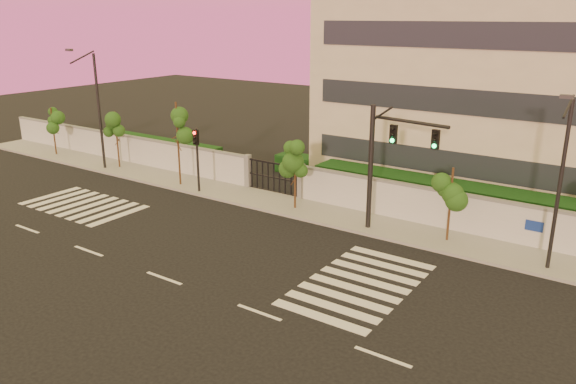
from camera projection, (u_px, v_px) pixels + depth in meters
The scene contains 15 objects.
ground at pixel (164, 278), 23.47m from camera, with size 120.00×120.00×0.00m, color black.
sidewalk at pixel (301, 208), 31.70m from camera, with size 60.00×3.00×0.15m, color gray.
perimeter_wall at pixel (317, 186), 32.52m from camera, with size 60.00×0.36×2.20m.
hedge_row at pixel (355, 182), 34.17m from camera, with size 41.00×4.25×1.80m.
institutional_building at pixel (529, 90), 34.03m from camera, with size 24.40×12.40×12.25m.
road_markings at pixel (198, 241), 27.27m from camera, with size 57.00×7.62×0.02m.
street_tree_a at pixel (53, 121), 42.94m from camera, with size 1.37×1.09×3.78m.
street_tree_b at pixel (116, 127), 39.22m from camera, with size 1.38×1.10×4.12m.
street_tree_c at pixel (177, 125), 34.84m from camera, with size 1.47×1.17×5.42m.
street_tree_d at pixel (296, 160), 30.77m from camera, with size 1.51×1.20×3.96m.
street_tree_e at pixel (452, 188), 26.31m from camera, with size 1.35×1.08×3.75m.
traffic_signal_main at pixel (386, 155), 27.12m from camera, with size 4.04×0.85×6.41m.
traffic_signal_secondary at pixel (197, 153), 33.84m from camera, with size 0.32×0.32×4.08m.
streetlight_west at pixel (97, 106), 38.43m from camera, with size 0.50×2.03×8.45m.
streetlight_east at pixel (560, 178), 22.80m from camera, with size 0.46×1.86×7.73m.
Camera 1 is at (16.32, -14.61, 10.54)m, focal length 35.00 mm.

